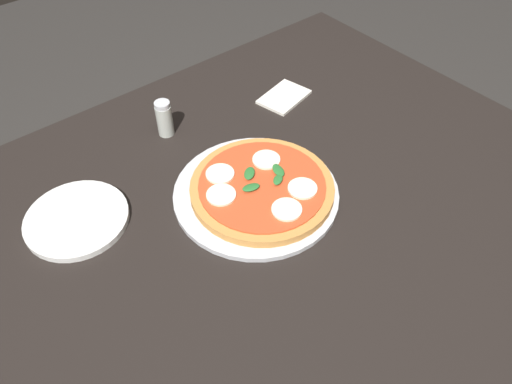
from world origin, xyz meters
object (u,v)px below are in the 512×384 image
Objects in this scene: pizza at (262,187)px; napkin at (284,97)px; serving_tray at (256,193)px; plate_white at (77,219)px; dining_table at (260,235)px; pepper_shaker at (164,118)px.

napkin is at bearing -139.29° from pizza.
plate_white is at bearing -28.01° from serving_tray.
dining_table is at bearing 63.63° from serving_tray.
napkin is 0.33m from pepper_shaker.
pizza reaches higher than napkin.
dining_table is 4.69× the size of pizza.
dining_table is 0.12m from pizza.
pepper_shaker reaches higher than dining_table.
dining_table is 0.41m from napkin.
pizza reaches higher than serving_tray.
serving_tray is 0.02m from pizza.
plate_white is 2.31× the size of pepper_shaker.
pizza is 0.31m from pepper_shaker.
serving_tray is 3.90× the size of pepper_shaker.
pepper_shaker reaches higher than pizza.
plate_white is at bearing -34.29° from dining_table.
pepper_shaker is at bearing -86.95° from dining_table.
dining_table is 4.07× the size of serving_tray.
pizza is (-0.01, 0.01, 0.02)m from serving_tray.
napkin is (-0.61, -0.05, -0.00)m from plate_white.
serving_tray is at bearing 38.78° from napkin.
pepper_shaker is (0.32, -0.07, 0.04)m from napkin.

